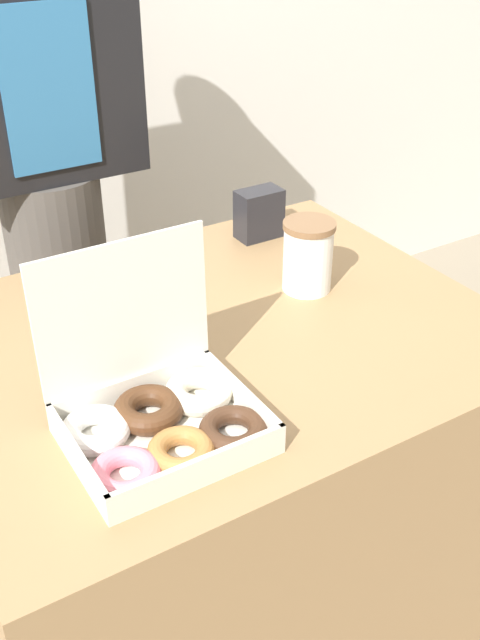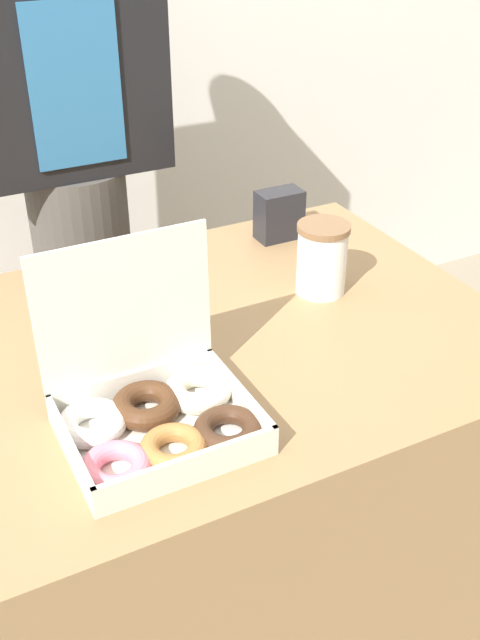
{
  "view_description": "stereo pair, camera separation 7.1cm",
  "coord_description": "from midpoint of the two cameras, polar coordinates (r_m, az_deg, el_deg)",
  "views": [
    {
      "loc": [
        -0.56,
        -0.99,
        1.5
      ],
      "look_at": [
        -0.06,
        -0.19,
        0.92
      ],
      "focal_mm": 42.0,
      "sensor_mm": 36.0,
      "label": 1
    },
    {
      "loc": [
        -0.5,
        -1.03,
        1.5
      ],
      "look_at": [
        -0.06,
        -0.19,
        0.92
      ],
      "focal_mm": 42.0,
      "sensor_mm": 36.0,
      "label": 2
    }
  ],
  "objects": [
    {
      "name": "coffee_cup",
      "position": [
        1.45,
        3.81,
        4.89
      ],
      "size": [
        0.1,
        0.1,
        0.14
      ],
      "color": "white",
      "rests_on": "table"
    },
    {
      "name": "donut_box",
      "position": [
        1.1,
        -8.01,
        -7.14
      ],
      "size": [
        0.31,
        0.25,
        0.27
      ],
      "color": "silver",
      "rests_on": "table"
    },
    {
      "name": "ground_plane",
      "position": [
        1.88,
        -2.57,
        -21.25
      ],
      "size": [
        14.0,
        14.0,
        0.0
      ],
      "primitive_type": "plane",
      "color": "gray"
    },
    {
      "name": "person_customer",
      "position": [
        1.87,
        -15.56,
        10.44
      ],
      "size": [
        0.45,
        0.25,
        1.62
      ],
      "color": "#4C4742",
      "rests_on": "ground_plane"
    },
    {
      "name": "napkin_holder",
      "position": [
        1.67,
        0.24,
        8.07
      ],
      "size": [
        0.1,
        0.06,
        0.11
      ],
      "color": "#232328",
      "rests_on": "table"
    },
    {
      "name": "table",
      "position": [
        1.59,
        -2.91,
        -12.77
      ],
      "size": [
        1.01,
        0.81,
        0.78
      ],
      "color": "#99754C",
      "rests_on": "ground_plane"
    }
  ]
}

